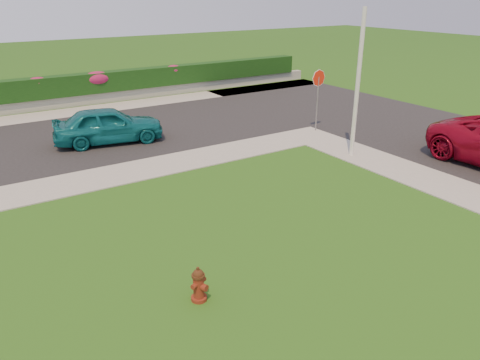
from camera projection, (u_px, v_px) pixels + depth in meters
ground at (333, 287)px, 10.13m from camera, size 120.00×120.00×0.00m
street_right at (480, 146)px, 19.27m from camera, size 8.00×32.00×0.04m
curb_corner at (308, 136)px, 20.64m from camera, size 2.00×2.00×0.04m
sidewalk_beyond at (65, 113)px, 24.39m from camera, size 34.00×2.00×0.04m
retaining_wall at (57, 103)px, 25.45m from camera, size 34.00×0.40×0.60m
hedge at (55, 87)px, 25.21m from camera, size 32.00×0.90×1.10m
fire_hydrant at (199, 285)px, 9.58m from camera, size 0.40×0.39×0.78m
sedan_teal at (108, 125)px, 19.38m from camera, size 4.68×2.60×1.51m
utility_pole at (358, 85)px, 17.16m from camera, size 0.16×0.16×5.46m
stop_sign at (318, 85)px, 20.59m from camera, size 0.76×0.07×2.79m
flower_clump_d at (38, 82)px, 24.58m from camera, size 1.10×0.71×0.55m
flower_clump_e at (97, 78)px, 26.20m from camera, size 1.53×0.99×0.77m
flower_clump_f at (173, 70)px, 28.54m from camera, size 1.13×0.72×0.56m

